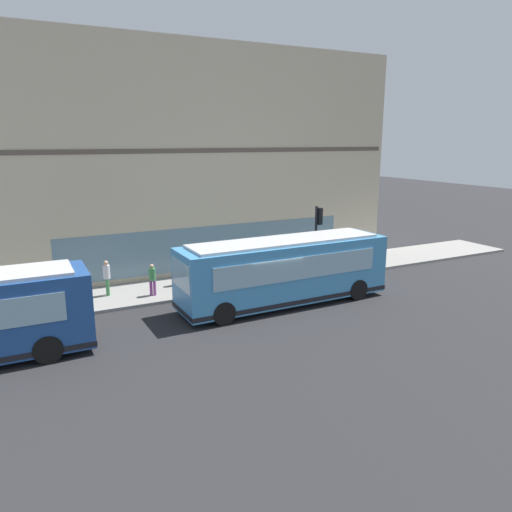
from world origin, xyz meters
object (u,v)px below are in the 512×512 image
Objects in this scene: pedestrian_by_light_pole at (180,266)px; pedestrian_near_building_entrance at (152,278)px; pedestrian_walking_along_curb at (107,275)px; city_bus_nearside at (284,271)px; fire_hydrant at (306,261)px; pedestrian_near_hydrant at (66,280)px; newspaper_vending_box at (280,268)px; traffic_light_near_corner at (318,228)px.

pedestrian_near_building_entrance is at bearing 121.69° from pedestrian_by_light_pole.
pedestrian_near_building_entrance is at bearing -117.22° from pedestrian_walking_along_curb.
city_bus_nearside reaches higher than fire_hydrant.
pedestrian_by_light_pole is 0.98× the size of pedestrian_near_hydrant.
city_bus_nearside is 10.02m from pedestrian_near_hydrant.
city_bus_nearside is 4.26m from newspaper_vending_box.
pedestrian_walking_along_curb is 0.97× the size of pedestrian_by_light_pole.
pedestrian_by_light_pole is at bearing 90.10° from fire_hydrant.
pedestrian_near_hydrant is 3.87m from pedestrian_near_building_entrance.
traffic_light_near_corner is 3.02m from newspaper_vending_box.
pedestrian_near_hydrant is at bearing 83.34° from traffic_light_near_corner.
city_bus_nearside reaches higher than pedestrian_walking_along_curb.
city_bus_nearside is 6.36m from pedestrian_near_building_entrance.
traffic_light_near_corner is 5.23× the size of fire_hydrant.
pedestrian_walking_along_curb is at bearing 81.08° from traffic_light_near_corner.
city_bus_nearside is 2.60× the size of traffic_light_near_corner.
pedestrian_walking_along_curb is at bearing 90.44° from fire_hydrant.
city_bus_nearside reaches higher than pedestrian_near_hydrant.
pedestrian_near_building_entrance is (3.57, 5.23, -0.53)m from city_bus_nearside.
fire_hydrant is at bearing -89.90° from pedestrian_by_light_pole.
pedestrian_walking_along_curb is (4.57, 7.17, -0.41)m from city_bus_nearside.
pedestrian_near_hydrant reaches higher than pedestrian_by_light_pole.
newspaper_vending_box reaches higher than fire_hydrant.
pedestrian_near_building_entrance is at bearing 90.91° from newspaper_vending_box.
pedestrian_near_building_entrance is (-1.07, 1.74, -0.14)m from pedestrian_by_light_pole.
pedestrian_walking_along_curb is (-0.09, 11.41, 0.63)m from fire_hydrant.
fire_hydrant is 9.55m from pedestrian_near_building_entrance.
pedestrian_walking_along_curb is 1.91× the size of newspaper_vending_box.
pedestrian_by_light_pole reaches higher than pedestrian_near_building_entrance.
fire_hydrant is 11.43m from pedestrian_walking_along_curb.
pedestrian_by_light_pole is (1.79, 7.26, -1.68)m from traffic_light_near_corner.
pedestrian_near_hydrant is at bearing 86.55° from newspaper_vending_box.
pedestrian_by_light_pole is at bearing 79.96° from newspaper_vending_box.
pedestrian_near_hydrant is at bearing 91.35° from fire_hydrant.
pedestrian_walking_along_curb is 1.11× the size of pedestrian_near_building_entrance.
pedestrian_walking_along_curb reaches higher than newspaper_vending_box.
pedestrian_walking_along_curb is at bearing -83.08° from pedestrian_near_hydrant.
city_bus_nearside is 5.82m from pedestrian_by_light_pole.
pedestrian_near_building_entrance is (-0.77, -3.79, -0.17)m from pedestrian_near_hydrant.
traffic_light_near_corner reaches higher than city_bus_nearside.
pedestrian_walking_along_curb reaches higher than fire_hydrant.
pedestrian_near_building_entrance reaches higher than newspaper_vending_box.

